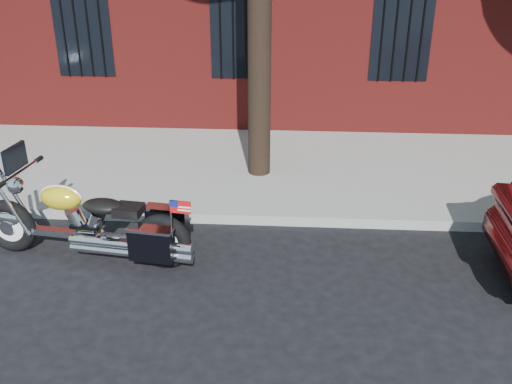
{
  "coord_description": "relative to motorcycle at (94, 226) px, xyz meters",
  "views": [
    {
      "loc": [
        1.01,
        -5.83,
        3.84
      ],
      "look_at": [
        0.58,
        0.8,
        0.76
      ],
      "focal_mm": 40.0,
      "sensor_mm": 36.0,
      "label": 1
    }
  ],
  "objects": [
    {
      "name": "ground",
      "position": [
        1.39,
        -0.24,
        -0.5
      ],
      "size": [
        120.0,
        120.0,
        0.0
      ],
      "primitive_type": "plane",
      "color": "black",
      "rests_on": "ground"
    },
    {
      "name": "curb",
      "position": [
        1.39,
        1.14,
        -0.42
      ],
      "size": [
        40.0,
        0.16,
        0.15
      ],
      "primitive_type": "cube",
      "color": "gray",
      "rests_on": "ground"
    },
    {
      "name": "sidewalk",
      "position": [
        1.39,
        3.02,
        -0.42
      ],
      "size": [
        40.0,
        3.6,
        0.15
      ],
      "primitive_type": "cube",
      "color": "gray",
      "rests_on": "ground"
    },
    {
      "name": "motorcycle",
      "position": [
        0.0,
        0.0,
        0.0
      ],
      "size": [
        2.86,
        1.05,
        1.47
      ],
      "rotation": [
        0.0,
        0.0,
        -0.13
      ],
      "color": "black",
      "rests_on": "ground"
    }
  ]
}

